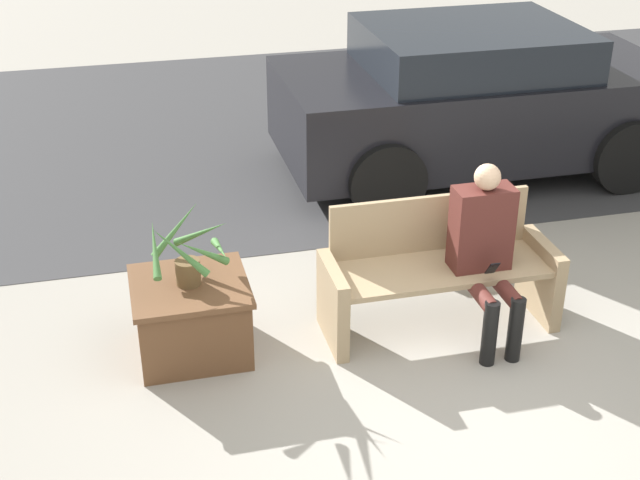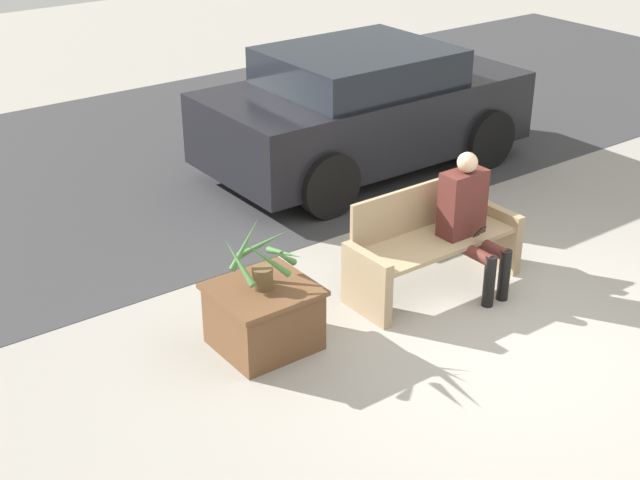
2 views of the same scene
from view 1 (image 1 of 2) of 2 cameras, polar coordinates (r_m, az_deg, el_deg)
name	(u,v)px [view 1 (image 1 of 2)]	position (r m, az deg, el deg)	size (l,w,h in m)	color
ground_plane	(459,411)	(5.80, 8.89, -10.78)	(30.00, 30.00, 0.00)	#9E998E
road_surface	(285,126)	(10.30, -2.25, 7.31)	(20.00, 6.00, 0.01)	#38383A
bench	(438,271)	(6.42, 7.53, -1.97)	(1.67, 0.59, 0.92)	tan
person_seated	(486,246)	(6.23, 10.56, -0.36)	(0.42, 0.64, 1.27)	#51231E
planter_box	(191,315)	(6.18, -8.23, -4.77)	(0.79, 0.74, 0.54)	brown
potted_plant	(189,254)	(5.95, -8.40, -0.92)	(0.55, 0.60, 0.51)	brown
parked_car	(475,98)	(9.03, 9.86, 8.92)	(3.87, 1.98, 1.46)	black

